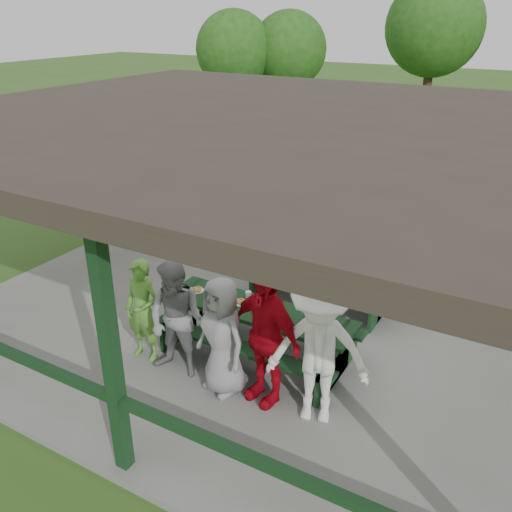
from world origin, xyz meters
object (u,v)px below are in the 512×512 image
Objects in this scene: contestant_green at (143,310)px; contestant_red at (265,336)px; contestant_grey_left at (177,320)px; spectator_grey at (415,253)px; farm_trailer at (268,150)px; picnic_table_near at (258,325)px; spectator_blue at (271,206)px; pickup_truck at (508,182)px; spectator_lblue at (300,235)px; contestant_white_fedora at (319,352)px; contestant_grey_mid at (222,336)px; picnic_table_far at (324,274)px.

contestant_red reaches higher than contestant_green.
contestant_grey_left reaches higher than spectator_grey.
spectator_grey is at bearing -64.43° from farm_trailer.
picnic_table_near is 0.69× the size of farm_trailer.
spectator_blue is 1.19× the size of spectator_grey.
contestant_red is at bearing 71.02° from spectator_grey.
contestant_red reaches higher than pickup_truck.
farm_trailer is (-4.00, 6.05, -0.11)m from spectator_lblue.
picnic_table_near is 1.49× the size of spectator_blue.
contestant_green is 0.82× the size of contestant_red.
pickup_truck is at bearing 67.27° from contestant_white_fedora.
contestant_grey_left reaches higher than contestant_grey_mid.
contestant_green reaches higher than farm_trailer.
contestant_grey_left is at bearing 166.42° from contestant_white_fedora.
pickup_truck reaches higher than contestant_green.
pickup_truck is (3.63, 9.36, -0.04)m from contestant_green.
contestant_grey_mid is (0.00, -0.94, 0.33)m from picnic_table_near.
pickup_truck is (2.98, 9.43, -0.12)m from contestant_grey_left.
picnic_table_far is 0.61× the size of farm_trailer.
spectator_grey is at bearing 63.67° from picnic_table_near.
pickup_truck is 6.95m from farm_trailer.
picnic_table_near is 1.24m from contestant_grey_left.
spectator_blue is at bearing 132.08° from contestant_red.
contestant_white_fedora reaches higher than picnic_table_far.
contestant_grey_left reaches higher than contestant_green.
picnic_table_far is 2.37m from spectator_blue.
contestant_green is 0.91× the size of contestant_grey_left.
spectator_blue is (-0.93, 4.38, 0.10)m from contestant_grey_left.
contestant_grey_left is at bearing -127.49° from picnic_table_near.
contestant_white_fedora reaches higher than spectator_grey.
contestant_white_fedora reaches higher than spectator_lblue.
contestant_white_fedora reaches higher than farm_trailer.
contestant_red is (0.39, -2.82, 0.46)m from picnic_table_far.
picnic_table_near and picnic_table_far have the same top height.
contestant_grey_mid is at bearing 63.86° from spectator_grey.
picnic_table_near is 1.68× the size of contestant_grey_left.
spectator_lblue is at bearing -2.69° from spectator_grey.
contestant_red reaches higher than farm_trailer.
spectator_grey is at bearing 56.82° from contestant_grey_left.
spectator_grey reaches higher than pickup_truck.
contestant_grey_mid is 0.58m from contestant_red.
farm_trailer is (-6.94, 0.38, -0.11)m from pickup_truck.
spectator_blue reaches higher than contestant_grey_mid.
contestant_green reaches higher than picnic_table_near.
contestant_grey_left reaches higher than spectator_lblue.
contestant_grey_left is 2.01m from contestant_white_fedora.
picnic_table_near is 1.13× the size of picnic_table_far.
contestant_red is 1.17× the size of spectator_grey.
farm_trailer is at bearing -49.77° from spectator_grey.
contestant_grey_mid is at bearing -3.81° from contestant_grey_left.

